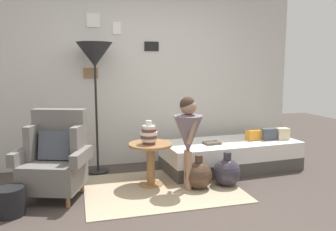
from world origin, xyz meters
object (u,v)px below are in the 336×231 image
Objects in this scene: armchair at (55,158)px; floor_lamp at (95,58)px; magazine_basket at (10,202)px; vase_striped at (149,134)px; demijohn_near at (199,175)px; demijohn_far at (227,172)px; daybed at (230,155)px; side_table at (151,156)px; book_on_daybed at (212,143)px; person_child at (188,131)px.

floor_lamp is at bearing 56.61° from armchair.
floor_lamp reaches higher than magazine_basket.
vase_striped is 0.77m from demijohn_near.
demijohn_near is 0.37m from demijohn_far.
demijohn_far is at bearing -118.88° from daybed.
magazine_basket is (-2.75, -0.83, -0.06)m from daybed.
side_table is 0.96m from book_on_daybed.
book_on_daybed is at bearing 54.08° from demijohn_near.
armchair is at bearing 44.03° from magazine_basket.
floor_lamp reaches higher than book_on_daybed.
armchair is at bearing 172.87° from demijohn_near.
armchair is 2.31× the size of demijohn_far.
side_table reaches higher than magazine_basket.
side_table is 1.88× the size of vase_striped.
book_on_daybed reaches higher than daybed.
daybed is 3.65× the size of side_table.
demijohn_far is (1.49, -0.96, -1.38)m from floor_lamp.
book_on_daybed is at bearing 87.87° from demijohn_far.
vase_striped is 1.01× the size of magazine_basket.
armchair is 2.02m from demijohn_far.
book_on_daybed is 0.53× the size of demijohn_near.
floor_lamp reaches higher than demijohn_far.
magazine_basket is (-2.43, -0.74, -0.28)m from book_on_daybed.
armchair is at bearing -176.89° from side_table.
book_on_daybed is 0.59m from demijohn_far.
side_table is at bearing 17.01° from magazine_basket.
person_child is at bearing -31.66° from side_table.
vase_striped is at bearing 16.18° from magazine_basket.
armchair is at bearing 172.99° from person_child.
vase_striped is 0.26× the size of person_child.
floor_lamp is at bearing 164.17° from book_on_daybed.
demijohn_far is (1.99, -0.20, -0.27)m from armchair.
daybed is at bearing 17.56° from vase_striped.
demijohn_near is at bearing -7.13° from armchair.
book_on_daybed is 0.71m from demijohn_near.
floor_lamp reaches higher than demijohn_near.
daybed is at bearing 16.82° from magazine_basket.
person_child is (-0.85, -0.61, 0.50)m from daybed.
vase_striped is at bearing 166.28° from demijohn_far.
armchair reaches higher than magazine_basket.
magazine_basket is at bearing -163.82° from vase_striped.
side_table is at bearing -163.22° from book_on_daybed.
side_table is at bearing -49.82° from floor_lamp.
vase_striped reaches higher than magazine_basket.
demijohn_far is (-0.02, -0.53, -0.24)m from book_on_daybed.
floor_lamp is at bearing 127.63° from vase_striped.
daybed is 6.95× the size of magazine_basket.
side_table reaches higher than daybed.
daybed is 6.87× the size of vase_striped.
side_table reaches higher than demijohn_far.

